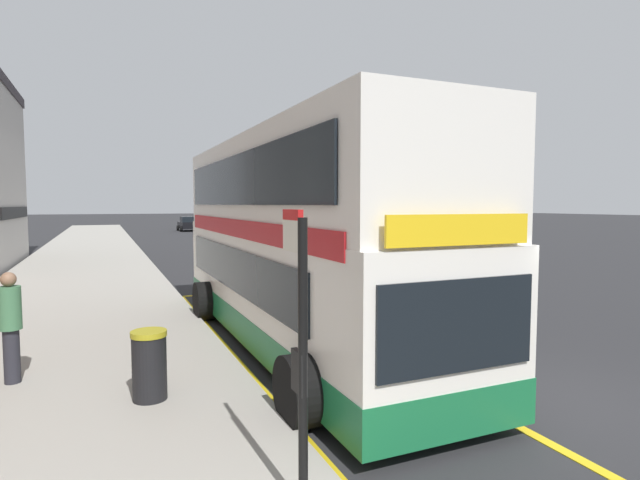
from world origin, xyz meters
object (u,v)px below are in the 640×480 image
Objects in this scene: parked_car_white_far at (322,245)px; double_decker_bus at (294,248)px; bus_stop_sign at (300,337)px; parked_car_black_behind at (188,224)px; litter_bin at (149,365)px; pedestrian_waiting_near_sign at (10,323)px.

double_decker_bus is at bearing -117.42° from parked_car_white_far.
parked_car_black_behind is at bearing 82.32° from bus_stop_sign.
parked_car_black_behind is at bearing 91.94° from parked_car_white_far.
litter_bin is at bearing 107.92° from bus_stop_sign.
bus_stop_sign is 0.67× the size of parked_car_white_far.
parked_car_white_far reaches higher than litter_bin.
parked_car_white_far is at bearing 51.54° from pedestrian_waiting_near_sign.
double_decker_bus is 2.58× the size of parked_car_white_far.
bus_stop_sign is 53.71m from parked_car_black_behind.
pedestrian_waiting_near_sign is at bearing 140.86° from litter_bin.
bus_stop_sign is 0.67× the size of parked_car_black_behind.
litter_bin is at bearing -39.14° from pedestrian_waiting_near_sign.
double_decker_bus is at bearing 8.90° from pedestrian_waiting_near_sign.
bus_stop_sign is at bearing -58.31° from pedestrian_waiting_near_sign.
bus_stop_sign is at bearing -72.08° from litter_bin.
double_decker_bus is 6.13m from bus_stop_sign.
pedestrian_waiting_near_sign is at bearing -130.01° from parked_car_white_far.
double_decker_bus reaches higher than parked_car_white_far.
pedestrian_waiting_near_sign is (-10.23, -48.28, 0.32)m from parked_car_black_behind.
parked_car_black_behind is at bearing 80.60° from litter_bin.
double_decker_bus is 16.27m from parked_car_white_far.
double_decker_bus reaches higher than pedestrian_waiting_near_sign.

